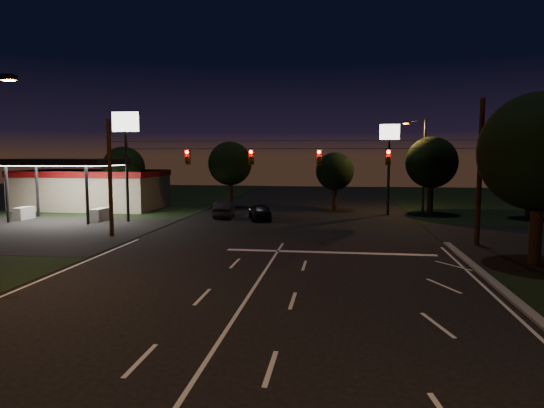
% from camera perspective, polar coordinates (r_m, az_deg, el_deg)
% --- Properties ---
extents(ground, '(140.00, 140.00, 0.00)m').
position_cam_1_polar(ground, '(17.45, -4.25, -12.94)').
color(ground, black).
rests_on(ground, ground).
extents(cross_street_left, '(20.00, 16.00, 0.02)m').
position_cam_1_polar(cross_street_left, '(40.24, -27.94, -2.87)').
color(cross_street_left, black).
rests_on(cross_street_left, ground).
extents(center_line, '(0.14, 40.00, 0.01)m').
position_cam_1_polar(center_line, '(12.11, -10.75, -21.82)').
color(center_line, silver).
rests_on(center_line, ground).
extents(stop_bar, '(12.00, 0.50, 0.01)m').
position_cam_1_polar(stop_bar, '(28.21, 6.78, -5.67)').
color(stop_bar, silver).
rests_on(stop_bar, ground).
extents(utility_pole_right, '(0.30, 0.30, 9.00)m').
position_cam_1_polar(utility_pole_right, '(32.75, 22.92, -4.50)').
color(utility_pole_right, black).
rests_on(utility_pole_right, ground).
extents(utility_pole_left, '(0.28, 0.28, 8.00)m').
position_cam_1_polar(utility_pole_left, '(35.25, -18.30, -3.63)').
color(utility_pole_left, black).
rests_on(utility_pole_left, ground).
extents(signal_span, '(24.00, 0.40, 1.56)m').
position_cam_1_polar(signal_span, '(31.30, 1.52, 5.63)').
color(signal_span, black).
rests_on(signal_span, ground).
extents(gas_station, '(14.20, 16.10, 5.25)m').
position_cam_1_polar(gas_station, '(53.11, -20.59, 1.97)').
color(gas_station, gray).
rests_on(gas_station, ground).
extents(pole_sign_left_near, '(2.20, 0.30, 9.10)m').
position_cam_1_polar(pole_sign_left_near, '(42.01, -16.82, 7.45)').
color(pole_sign_left_near, black).
rests_on(pole_sign_left_near, ground).
extents(pole_sign_right, '(1.80, 0.30, 8.40)m').
position_cam_1_polar(pole_sign_right, '(46.36, 13.62, 6.44)').
color(pole_sign_right, black).
rests_on(pole_sign_right, ground).
extents(street_light_right_far, '(2.20, 0.35, 9.00)m').
position_cam_1_polar(street_light_right_far, '(48.75, 17.17, 5.13)').
color(street_light_right_far, black).
rests_on(street_light_right_far, ground).
extents(tree_right_near, '(6.00, 6.00, 8.76)m').
position_cam_1_polar(tree_right_near, '(28.13, 28.93, 5.24)').
color(tree_right_near, black).
rests_on(tree_right_near, ground).
extents(tree_far_a, '(4.20, 4.20, 6.42)m').
position_cam_1_polar(tree_far_a, '(51.04, -16.97, 4.05)').
color(tree_far_a, black).
rests_on(tree_far_a, ground).
extents(tree_far_b, '(4.60, 4.60, 6.98)m').
position_cam_1_polar(tree_far_b, '(51.58, -4.91, 4.69)').
color(tree_far_b, black).
rests_on(tree_far_b, ground).
extents(tree_far_c, '(3.80, 3.80, 5.86)m').
position_cam_1_polar(tree_far_c, '(49.28, 7.42, 3.79)').
color(tree_far_c, black).
rests_on(tree_far_c, ground).
extents(tree_far_d, '(4.80, 4.80, 7.30)m').
position_cam_1_polar(tree_far_d, '(48.03, 18.25, 4.60)').
color(tree_far_d, black).
rests_on(tree_far_d, ground).
extents(tree_far_e, '(4.00, 4.00, 6.18)m').
position_cam_1_polar(tree_far_e, '(48.18, 28.06, 3.36)').
color(tree_far_e, black).
rests_on(tree_far_e, ground).
extents(car_oncoming_a, '(2.80, 4.56, 1.45)m').
position_cam_1_polar(car_oncoming_a, '(41.80, -1.41, -0.89)').
color(car_oncoming_a, black).
rests_on(car_oncoming_a, ground).
extents(car_oncoming_b, '(2.02, 4.55, 1.45)m').
position_cam_1_polar(car_oncoming_b, '(43.58, -5.61, -0.64)').
color(car_oncoming_b, black).
rests_on(car_oncoming_b, ground).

